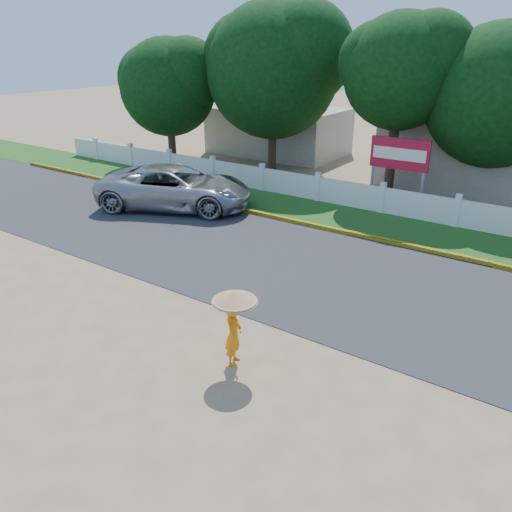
{
  "coord_description": "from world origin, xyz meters",
  "views": [
    {
      "loc": [
        6.99,
        -8.13,
        6.62
      ],
      "look_at": [
        0.0,
        2.0,
        1.3
      ],
      "focal_mm": 35.0,
      "sensor_mm": 36.0,
      "label": 1
    }
  ],
  "objects": [
    {
      "name": "building_far",
      "position": [
        -10.0,
        19.0,
        1.4
      ],
      "size": [
        8.0,
        5.0,
        2.8
      ],
      "primitive_type": "cube",
      "color": "#B7AD99",
      "rests_on": "ground"
    },
    {
      "name": "ground",
      "position": [
        0.0,
        0.0,
        0.0
      ],
      "size": [
        120.0,
        120.0,
        0.0
      ],
      "primitive_type": "plane",
      "color": "#9E8460",
      "rests_on": "ground"
    },
    {
      "name": "curb",
      "position": [
        0.0,
        8.05,
        0.08
      ],
      "size": [
        40.0,
        0.18,
        0.16
      ],
      "primitive_type": "cube",
      "color": "yellow",
      "rests_on": "ground"
    },
    {
      "name": "vehicle",
      "position": [
        -7.54,
        6.88,
        0.9
      ],
      "size": [
        7.16,
        5.41,
        1.81
      ],
      "primitive_type": "imported",
      "rotation": [
        0.0,
        0.0,
        2.0
      ],
      "color": "#9B9EA2",
      "rests_on": "ground"
    },
    {
      "name": "building_near",
      "position": [
        3.0,
        18.0,
        1.6
      ],
      "size": [
        10.0,
        6.0,
        3.2
      ],
      "primitive_type": "cube",
      "color": "#B7AD99",
      "rests_on": "ground"
    },
    {
      "name": "grass_verge",
      "position": [
        0.0,
        9.75,
        0.01
      ],
      "size": [
        60.0,
        3.5,
        0.03
      ],
      "primitive_type": "cube",
      "color": "#2D601E",
      "rests_on": "ground"
    },
    {
      "name": "fence",
      "position": [
        0.0,
        11.2,
        0.55
      ],
      "size": [
        40.0,
        0.1,
        1.1
      ],
      "primitive_type": "cube",
      "color": "silver",
      "rests_on": "ground"
    },
    {
      "name": "monk_with_parasol",
      "position": [
        1.33,
        -0.75,
        1.18
      ],
      "size": [
        0.99,
        0.99,
        1.8
      ],
      "color": "orange",
      "rests_on": "ground"
    },
    {
      "name": "billboard",
      "position": [
        0.16,
        12.3,
        2.14
      ],
      "size": [
        2.5,
        0.13,
        2.95
      ],
      "color": "gray",
      "rests_on": "ground"
    },
    {
      "name": "road",
      "position": [
        0.0,
        4.5,
        0.01
      ],
      "size": [
        60.0,
        7.0,
        0.02
      ],
      "primitive_type": "cube",
      "color": "#38383A",
      "rests_on": "ground"
    },
    {
      "name": "tree_row",
      "position": [
        -2.55,
        14.36,
        4.89
      ],
      "size": [
        29.48,
        8.21,
        8.67
      ],
      "color": "#473828",
      "rests_on": "ground"
    }
  ]
}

